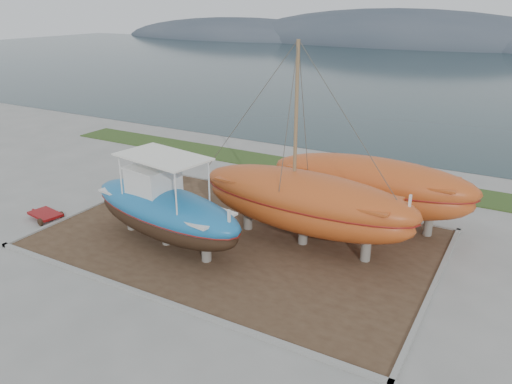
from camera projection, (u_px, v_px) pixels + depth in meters
The scene contains 11 objects.
ground at pixel (189, 276), 20.88m from camera, with size 140.00×140.00×0.00m, color gray.
dirt_patch at pixel (239, 238), 24.11m from camera, with size 18.00×12.00×0.06m, color #422D1E.
curb_frame at pixel (239, 238), 24.10m from camera, with size 18.60×12.60×0.15m, color gray, non-canonical shape.
grass_strip at pixel (328, 172), 33.43m from camera, with size 44.00×3.00×0.08m, color #284219.
sea at pixel (460, 75), 77.64m from camera, with size 260.00×100.00×0.04m, color #172B2F, non-canonical shape.
mountain_ridge at pixel (497, 48), 122.23m from camera, with size 200.00×36.00×20.00m, color #333D49, non-canonical shape.
blue_caique at pixel (164, 201), 22.76m from camera, with size 9.04×2.82×4.35m, color #1B6CAA, non-canonical shape.
white_dinghy at pixel (139, 197), 27.57m from camera, with size 3.86×1.45×1.16m, color silver, non-canonical shape.
orange_sailboat at pixel (306, 149), 21.92m from camera, with size 10.71×3.16×9.24m, color #B2491B, non-canonical shape.
orange_bare_hull at pixel (369, 192), 25.10m from camera, with size 10.37×3.11×3.40m, color #B2491B, non-canonical shape.
red_trailer at pixel (46, 216), 26.22m from camera, with size 2.61×1.31×0.37m, color maroon, non-canonical shape.
Camera 1 is at (11.47, -14.44, 10.78)m, focal length 35.00 mm.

